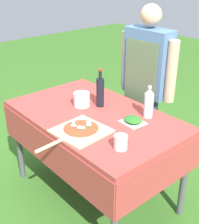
{
  "coord_description": "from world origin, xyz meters",
  "views": [
    {
      "loc": [
        1.69,
        -1.4,
        1.88
      ],
      "look_at": [
        0.06,
        0.0,
        0.83
      ],
      "focal_mm": 50.0,
      "sensor_mm": 36.0,
      "label": 1
    }
  ],
  "objects_px": {
    "person_cook": "(146,79)",
    "oil_bottle": "(100,92)",
    "pizza_on_peel": "(80,130)",
    "water_bottle": "(149,103)",
    "herb_container": "(133,120)",
    "sauce_jar": "(121,143)",
    "prep_table": "(94,124)",
    "mixing_tub": "(82,99)"
  },
  "relations": [
    {
      "from": "person_cook",
      "to": "oil_bottle",
      "type": "relative_size",
      "value": 4.89
    },
    {
      "from": "pizza_on_peel",
      "to": "water_bottle",
      "type": "xyz_separation_m",
      "value": [
        0.15,
        0.54,
        0.11
      ]
    },
    {
      "from": "person_cook",
      "to": "pizza_on_peel",
      "type": "bearing_deg",
      "value": 98.82
    },
    {
      "from": "herb_container",
      "to": "sauce_jar",
      "type": "bearing_deg",
      "value": -58.39
    },
    {
      "from": "prep_table",
      "to": "pizza_on_peel",
      "type": "distance_m",
      "value": 0.32
    },
    {
      "from": "oil_bottle",
      "to": "mixing_tub",
      "type": "xyz_separation_m",
      "value": [
        -0.1,
        -0.11,
        -0.07
      ]
    },
    {
      "from": "person_cook",
      "to": "herb_container",
      "type": "relative_size",
      "value": 8.91
    },
    {
      "from": "mixing_tub",
      "to": "sauce_jar",
      "type": "height_order",
      "value": "mixing_tub"
    },
    {
      "from": "prep_table",
      "to": "oil_bottle",
      "type": "xyz_separation_m",
      "value": [
        -0.08,
        0.13,
        0.22
      ]
    },
    {
      "from": "prep_table",
      "to": "sauce_jar",
      "type": "relative_size",
      "value": 15.0
    },
    {
      "from": "prep_table",
      "to": "sauce_jar",
      "type": "bearing_deg",
      "value": -21.42
    },
    {
      "from": "oil_bottle",
      "to": "herb_container",
      "type": "bearing_deg",
      "value": -1.43
    },
    {
      "from": "person_cook",
      "to": "sauce_jar",
      "type": "distance_m",
      "value": 0.99
    },
    {
      "from": "prep_table",
      "to": "sauce_jar",
      "type": "distance_m",
      "value": 0.55
    },
    {
      "from": "mixing_tub",
      "to": "water_bottle",
      "type": "bearing_deg",
      "value": 27.7
    },
    {
      "from": "person_cook",
      "to": "pizza_on_peel",
      "type": "relative_size",
      "value": 2.75
    },
    {
      "from": "person_cook",
      "to": "water_bottle",
      "type": "height_order",
      "value": "person_cook"
    },
    {
      "from": "mixing_tub",
      "to": "person_cook",
      "type": "bearing_deg",
      "value": 75.99
    },
    {
      "from": "person_cook",
      "to": "mixing_tub",
      "type": "distance_m",
      "value": 0.64
    },
    {
      "from": "prep_table",
      "to": "mixing_tub",
      "type": "bearing_deg",
      "value": 173.72
    },
    {
      "from": "oil_bottle",
      "to": "water_bottle",
      "type": "bearing_deg",
      "value": 20.66
    },
    {
      "from": "pizza_on_peel",
      "to": "sauce_jar",
      "type": "distance_m",
      "value": 0.35
    },
    {
      "from": "herb_container",
      "to": "mixing_tub",
      "type": "xyz_separation_m",
      "value": [
        -0.49,
        -0.1,
        0.03
      ]
    },
    {
      "from": "pizza_on_peel",
      "to": "sauce_jar",
      "type": "relative_size",
      "value": 6.05
    },
    {
      "from": "person_cook",
      "to": "pizza_on_peel",
      "type": "height_order",
      "value": "person_cook"
    },
    {
      "from": "oil_bottle",
      "to": "herb_container",
      "type": "relative_size",
      "value": 1.82
    },
    {
      "from": "prep_table",
      "to": "mixing_tub",
      "type": "xyz_separation_m",
      "value": [
        -0.19,
        0.02,
        0.15
      ]
    },
    {
      "from": "oil_bottle",
      "to": "mixing_tub",
      "type": "bearing_deg",
      "value": -132.79
    },
    {
      "from": "pizza_on_peel",
      "to": "sauce_jar",
      "type": "xyz_separation_m",
      "value": [
        0.34,
        0.07,
        0.03
      ]
    },
    {
      "from": "water_bottle",
      "to": "herb_container",
      "type": "bearing_deg",
      "value": -92.88
    },
    {
      "from": "water_bottle",
      "to": "herb_container",
      "type": "height_order",
      "value": "water_bottle"
    },
    {
      "from": "water_bottle",
      "to": "mixing_tub",
      "type": "distance_m",
      "value": 0.56
    },
    {
      "from": "herb_container",
      "to": "water_bottle",
      "type": "bearing_deg",
      "value": 87.12
    },
    {
      "from": "water_bottle",
      "to": "sauce_jar",
      "type": "xyz_separation_m",
      "value": [
        0.19,
        -0.47,
        -0.08
      ]
    },
    {
      "from": "pizza_on_peel",
      "to": "mixing_tub",
      "type": "relative_size",
      "value": 4.2
    },
    {
      "from": "pizza_on_peel",
      "to": "oil_bottle",
      "type": "xyz_separation_m",
      "value": [
        -0.24,
        0.39,
        0.11
      ]
    },
    {
      "from": "prep_table",
      "to": "water_bottle",
      "type": "bearing_deg",
      "value": 42.47
    },
    {
      "from": "water_bottle",
      "to": "sauce_jar",
      "type": "relative_size",
      "value": 2.68
    },
    {
      "from": "herb_container",
      "to": "person_cook",
      "type": "bearing_deg",
      "value": 122.95
    },
    {
      "from": "person_cook",
      "to": "mixing_tub",
      "type": "relative_size",
      "value": 11.55
    },
    {
      "from": "prep_table",
      "to": "mixing_tub",
      "type": "relative_size",
      "value": 10.41
    },
    {
      "from": "pizza_on_peel",
      "to": "person_cook",
      "type": "bearing_deg",
      "value": 97.43
    }
  ]
}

